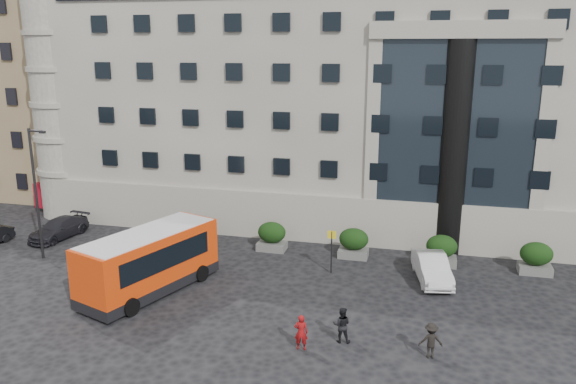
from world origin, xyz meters
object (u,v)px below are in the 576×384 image
Objects in this scene: hedge_d at (441,250)px; pedestrian_c at (431,340)px; minibus at (149,259)px; red_truck at (75,184)px; bus_stop_sign at (332,244)px; pedestrian_b at (342,325)px; white_taxi at (432,268)px; hedge_b at (272,236)px; hedge_e at (536,258)px; parked_car_c at (59,228)px; parked_car_d at (137,201)px; street_lamp at (36,189)px; pedestrian_a at (301,332)px; hedge_a at (195,230)px; hedge_c at (354,243)px.

pedestrian_c is (-0.56, -10.70, -0.16)m from hedge_d.
red_truck is (-14.10, 14.23, -0.17)m from minibus.
red_truck is (-22.94, 9.47, -0.10)m from bus_stop_sign.
white_taxi is at bearing -121.43° from pedestrian_b.
hedge_d is at bearing 66.30° from white_taxi.
minibus is at bearing -120.97° from hedge_b.
hedge_d is 0.30× the size of red_truck.
hedge_e is 0.41× the size of parked_car_c.
hedge_e is at bearing -17.15° from parked_car_d.
hedge_d is at bearing 11.53° from street_lamp.
hedge_e is at bearing 0.00° from hedge_b.
minibus reaches higher than pedestrian_b.
pedestrian_a is at bearing -3.26° from minibus.
red_truck is at bearing 157.56° from bus_stop_sign.
hedge_d is 1.20× the size of pedestrian_c.
hedge_a is at bearing 180.00° from hedge_d.
parked_car_d is 28.02m from pedestrian_c.
pedestrian_a is (19.08, -10.14, 0.14)m from parked_car_c.
red_truck is 29.34m from pedestrian_a.
hedge_c is 19.27m from street_lamp.
bus_stop_sign is at bearing 3.21° from parked_car_c.
hedge_b is 14.41m from street_lamp.
minibus reaches higher than pedestrian_a.
street_lamp reaches higher than hedge_c.
hedge_c is 24.76m from red_truck.
parked_car_d is (1.91, 7.19, 0.10)m from parked_car_c.
hedge_c is 11.40m from pedestrian_a.
hedge_c is at bearing 180.00° from hedge_d.
hedge_c is at bearing 11.51° from parked_car_c.
white_taxi is at bearing -156.38° from hedge_e.
bus_stop_sign is at bearing -64.78° from pedestrian_c.
red_truck is at bearing 160.30° from hedge_b.
street_lamp reaches higher than pedestrian_b.
street_lamp is at bearing -165.33° from hedge_c.
hedge_c is at bearing -100.21° from pedestrian_a.
parked_car_d is at bearing 141.55° from hedge_a.
hedge_d is at bearing -19.73° from parked_car_d.
hedge_b is 1.00× the size of hedge_e.
street_lamp reaches higher than parked_car_d.
hedge_c is (5.20, 0.00, 0.00)m from hedge_b.
hedge_c is 0.73× the size of bus_stop_sign.
white_taxi is 2.81× the size of pedestrian_a.
hedge_c reaches higher than pedestrian_b.
street_lamp is 1.29× the size of red_truck.
pedestrian_b reaches higher than pedestrian_c.
street_lamp is 5.02× the size of pedestrian_a.
pedestrian_a is at bearing 27.74° from pedestrian_b.
parked_car_c is at bearing 165.26° from white_taxi.
red_truck is (-13.44, 6.67, 0.70)m from hedge_a.
hedge_b is 0.73× the size of bus_stop_sign.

